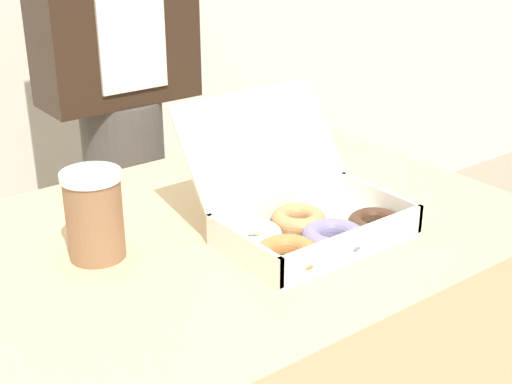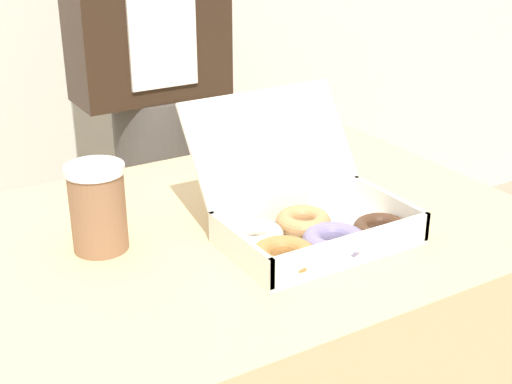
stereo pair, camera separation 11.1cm
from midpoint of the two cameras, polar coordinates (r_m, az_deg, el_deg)
donut_box at (r=1.18m, az=6.80°, el=-2.51°), size 0.32×0.32×0.21m
coffee_cup at (r=1.15m, az=-9.87°, el=-1.28°), size 0.09×0.09×0.14m
person_customer at (r=1.77m, az=-6.73°, el=10.35°), size 0.37×0.23×1.62m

